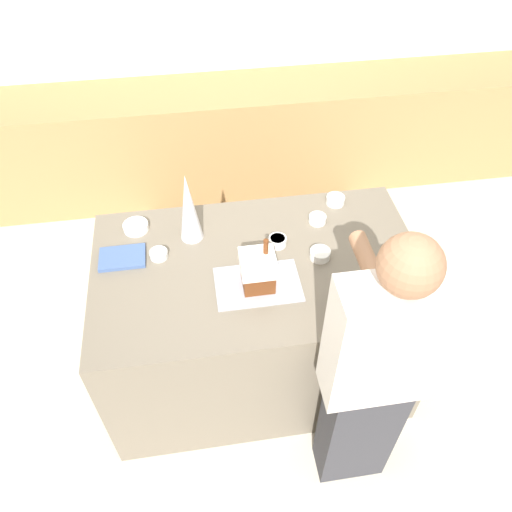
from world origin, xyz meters
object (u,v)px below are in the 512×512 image
candy_bowl_far_left (317,219)px  decorative_tree (189,208)px  gingerbread_house (258,270)px  candy_bowl_far_right (278,241)px  baking_tray (258,284)px  candy_bowl_beside_tree (159,254)px  mug (342,301)px  candy_bowl_behind_tray (335,200)px  candy_bowl_near_tray_left (320,254)px  cookbook (122,258)px  person (373,378)px  candy_bowl_front_corner (136,226)px

candy_bowl_far_left → decorative_tree: bearing=-178.9°
gingerbread_house → candy_bowl_far_right: (0.14, 0.26, -0.08)m
baking_tray → decorative_tree: 0.52m
gingerbread_house → decorative_tree: bearing=127.1°
candy_bowl_beside_tree → mug: 0.94m
candy_bowl_far_right → mug: 0.50m
decorative_tree → candy_bowl_far_right: bearing=-16.3°
candy_bowl_behind_tray → candy_bowl_near_tray_left: bearing=-115.1°
gingerbread_house → mug: size_ratio=2.76×
baking_tray → cookbook: size_ratio=1.77×
gingerbread_house → mug: (0.36, -0.19, -0.06)m
mug → person: (0.05, -0.35, -0.09)m
cookbook → decorative_tree: bearing=17.3°
cookbook → person: (1.05, -0.81, -0.06)m
baking_tray → candy_bowl_beside_tree: candy_bowl_beside_tree is taller
gingerbread_house → candy_bowl_behind_tray: 0.75m
baking_tray → person: size_ratio=0.24×
candy_bowl_far_left → candy_bowl_near_tray_left: size_ratio=0.91×
candy_bowl_far_left → cookbook: bearing=-173.2°
decorative_tree → mug: (0.65, -0.58, -0.15)m
baking_tray → mug: 0.41m
gingerbread_house → decorative_tree: decorative_tree is taller
candy_bowl_far_left → cookbook: size_ratio=0.41×
candy_bowl_far_left → candy_bowl_far_right: size_ratio=1.00×
candy_bowl_far_right → person: (0.26, -0.80, -0.07)m
gingerbread_house → cookbook: gingerbread_house is taller
candy_bowl_far_left → candy_bowl_front_corner: bearing=174.8°
baking_tray → candy_bowl_beside_tree: bearing=150.7°
candy_bowl_far_right → candy_bowl_far_left: bearing=29.6°
decorative_tree → candy_bowl_beside_tree: size_ratio=4.34×
candy_bowl_behind_tray → mug: 0.75m
candy_bowl_behind_tray → candy_bowl_far_right: (-0.38, -0.28, 0.00)m
baking_tray → cookbook: 0.70m
gingerbread_house → candy_bowl_far_left: size_ratio=2.77×
decorative_tree → mug: 0.88m
candy_bowl_front_corner → cookbook: (-0.07, -0.21, -0.01)m
candy_bowl_beside_tree → cookbook: size_ratio=0.40×
candy_bowl_near_tray_left → candy_bowl_behind_tray: 0.44m
gingerbread_house → decorative_tree: size_ratio=0.65×
candy_bowl_beside_tree → candy_bowl_near_tray_left: bearing=-8.9°
person → candy_bowl_near_tray_left: bearing=95.9°
candy_bowl_front_corner → candy_bowl_far_right: 0.76m
baking_tray → candy_bowl_behind_tray: (0.52, 0.53, 0.02)m
gingerbread_house → candy_bowl_behind_tray: size_ratio=2.51×
baking_tray → candy_bowl_far_right: 0.29m
gingerbread_house → person: person is taller
gingerbread_house → decorative_tree: (-0.29, 0.38, 0.09)m
candy_bowl_near_tray_left → decorative_tree: bearing=158.4°
candy_bowl_far_left → candy_bowl_behind_tray: 0.19m
mug → person: person is taller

